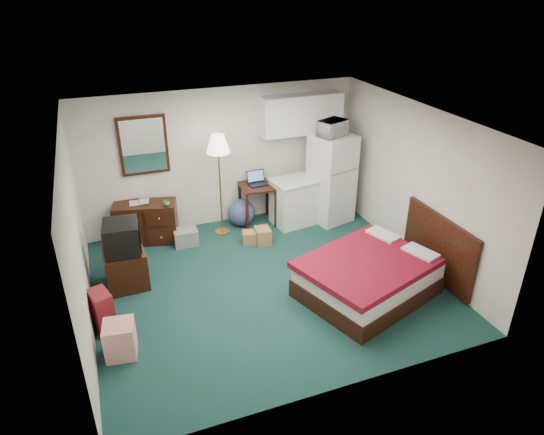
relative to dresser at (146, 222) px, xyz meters
name	(u,v)px	position (x,y,z in m)	size (l,w,h in m)	color
floor	(266,283)	(1.48, -1.98, -0.36)	(5.00, 4.50, 0.01)	#112F2B
ceiling	(265,122)	(1.48, -1.98, 2.14)	(5.00, 4.50, 0.01)	white
walls	(266,209)	(1.48, -1.98, 0.89)	(5.01, 4.51, 2.50)	white
mirror	(143,145)	(0.13, 0.24, 1.29)	(0.80, 0.06, 1.00)	white
upper_cabinets	(302,114)	(2.93, 0.10, 1.59)	(1.50, 0.35, 0.70)	white
headboard	(438,247)	(3.94, -2.77, 0.19)	(0.06, 1.56, 1.00)	black
dresser	(146,222)	(0.00, 0.00, 0.00)	(1.04, 0.47, 0.71)	black
floor_lamp	(220,186)	(1.30, -0.19, 0.56)	(0.40, 0.40, 1.83)	gold
desk	(257,204)	(2.02, -0.05, 0.02)	(0.60, 0.60, 0.76)	black
exercise_ball	(241,213)	(1.71, -0.02, -0.11)	(0.50, 0.50, 0.50)	#394680
kitchen_counter	(294,202)	(2.66, -0.29, 0.06)	(0.76, 0.58, 0.83)	white
fridge	(331,179)	(3.36, -0.38, 0.47)	(0.68, 0.68, 1.65)	silver
bed	(368,278)	(2.76, -2.77, -0.07)	(1.80, 1.40, 0.57)	#610518
tv_stand	(126,267)	(-0.48, -1.26, -0.06)	(0.59, 0.64, 0.59)	black
suitcase	(102,311)	(-0.87, -2.22, -0.06)	(0.22, 0.36, 0.58)	maroon
retail_box	(120,339)	(-0.71, -2.78, -0.13)	(0.36, 0.36, 0.45)	white
file_bin	(186,237)	(0.59, -0.38, -0.21)	(0.40, 0.30, 0.28)	gray
cardboard_box_a	(250,237)	(1.64, -0.73, -0.25)	(0.26, 0.22, 0.22)	olive
cardboard_box_b	(263,236)	(1.85, -0.83, -0.21)	(0.25, 0.29, 0.29)	olive
laptop	(258,179)	(2.05, -0.02, 0.52)	(0.34, 0.27, 0.23)	black
crt_tv	(122,237)	(-0.47, -1.29, 0.46)	(0.50, 0.54, 0.46)	black
microwave	(333,126)	(3.31, -0.40, 1.47)	(0.51, 0.28, 0.34)	silver
book_a	(129,199)	(-0.23, 0.06, 0.46)	(0.15, 0.02, 0.20)	olive
book_b	(138,196)	(-0.07, 0.07, 0.47)	(0.17, 0.02, 0.22)	olive
mug	(166,203)	(0.35, -0.22, 0.41)	(0.11, 0.09, 0.11)	#4D8D38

